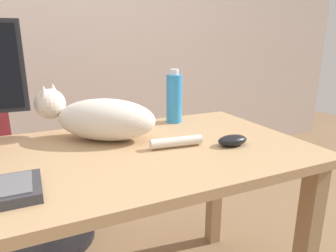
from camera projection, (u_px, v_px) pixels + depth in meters
The scene contains 6 objects.
back_wall at pixel (27, 4), 2.08m from camera, with size 6.00×0.04×2.60m, color beige.
desk at pixel (60, 189), 0.92m from camera, with size 1.65×0.69×0.71m.
office_chair at pixel (31, 174), 1.50m from camera, with size 0.50×0.48×0.93m.
cat at pixel (100, 118), 1.07m from camera, with size 0.51×0.38×0.20m.
computer_mouse at pixel (232, 140), 1.02m from camera, with size 0.11×0.06×0.04m, color black.
water_bottle at pixel (174, 98), 1.30m from camera, with size 0.07×0.07×0.23m.
Camera 1 is at (-0.05, -0.89, 1.05)m, focal length 31.97 mm.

